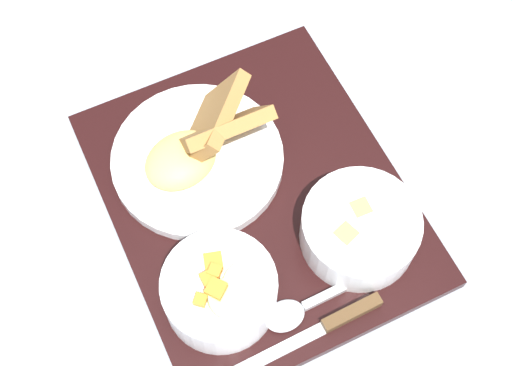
{
  "coord_description": "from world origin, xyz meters",
  "views": [
    {
      "loc": [
        -0.3,
        0.18,
        0.75
      ],
      "look_at": [
        0.0,
        0.0,
        0.05
      ],
      "focal_mm": 50.0,
      "sensor_mm": 36.0,
      "label": 1
    }
  ],
  "objects_px": {
    "bowl_salad": "(220,290)",
    "plate_main": "(200,150)",
    "spoon": "(303,307)",
    "bowl_soup": "(360,228)",
    "knife": "(328,325)"
  },
  "relations": [
    {
      "from": "bowl_salad",
      "to": "bowl_soup",
      "type": "bearing_deg",
      "value": -95.6
    },
    {
      "from": "knife",
      "to": "spoon",
      "type": "height_order",
      "value": "knife"
    },
    {
      "from": "plate_main",
      "to": "spoon",
      "type": "xyz_separation_m",
      "value": [
        -0.21,
        -0.0,
        -0.02
      ]
    },
    {
      "from": "knife",
      "to": "spoon",
      "type": "distance_m",
      "value": 0.03
    },
    {
      "from": "bowl_soup",
      "to": "knife",
      "type": "distance_m",
      "value": 0.11
    },
    {
      "from": "bowl_salad",
      "to": "knife",
      "type": "xyz_separation_m",
      "value": [
        -0.08,
        -0.08,
        -0.03
      ]
    },
    {
      "from": "bowl_soup",
      "to": "plate_main",
      "type": "relative_size",
      "value": 0.64
    },
    {
      "from": "plate_main",
      "to": "knife",
      "type": "height_order",
      "value": "plate_main"
    },
    {
      "from": "bowl_soup",
      "to": "spoon",
      "type": "distance_m",
      "value": 0.1
    },
    {
      "from": "bowl_salad",
      "to": "plate_main",
      "type": "distance_m",
      "value": 0.17
    },
    {
      "from": "bowl_salad",
      "to": "plate_main",
      "type": "relative_size",
      "value": 0.6
    },
    {
      "from": "plate_main",
      "to": "bowl_salad",
      "type": "bearing_deg",
      "value": 157.75
    },
    {
      "from": "bowl_salad",
      "to": "plate_main",
      "type": "xyz_separation_m",
      "value": [
        0.16,
        -0.07,
        -0.01
      ]
    },
    {
      "from": "bowl_salad",
      "to": "plate_main",
      "type": "height_order",
      "value": "plate_main"
    },
    {
      "from": "plate_main",
      "to": "knife",
      "type": "xyz_separation_m",
      "value": [
        -0.24,
        -0.02,
        -0.02
      ]
    }
  ]
}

